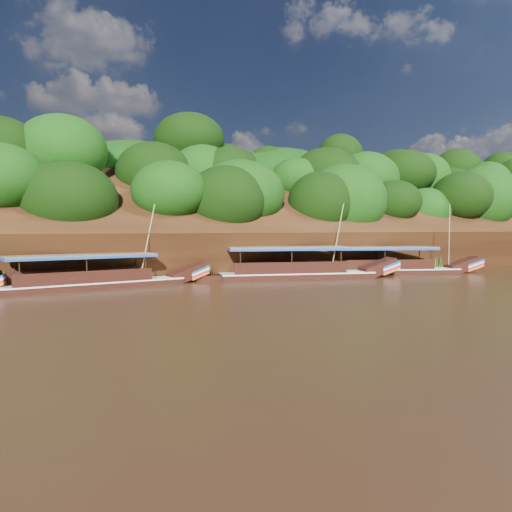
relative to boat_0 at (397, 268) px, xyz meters
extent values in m
plane|color=black|center=(-11.75, -6.74, -0.55)|extent=(160.00, 160.00, 0.00)
cube|color=black|center=(-11.75, 9.26, 2.95)|extent=(120.00, 16.12, 13.64)
cube|color=black|center=(-11.75, 19.26, -0.55)|extent=(120.00, 24.00, 12.00)
ellipsoid|color=#143408|center=(-17.75, 8.26, 2.95)|extent=(18.00, 8.00, 6.40)
ellipsoid|color=#143408|center=(-11.75, 16.26, 8.65)|extent=(24.00, 11.00, 8.40)
ellipsoid|color=#143408|center=(12.25, 7.76, 2.85)|extent=(18.00, 8.00, 6.00)
ellipsoid|color=#143408|center=(22.25, 15.26, 8.25)|extent=(22.00, 10.00, 8.00)
cube|color=black|center=(-0.73, 0.25, -0.55)|extent=(12.71, 6.10, 0.89)
cube|color=silver|center=(-0.73, 0.25, -0.13)|extent=(12.73, 6.16, 0.10)
cube|color=black|center=(6.03, -2.02, 0.14)|extent=(3.35, 2.50, 1.73)
cube|color=#164291|center=(6.78, -2.27, 0.44)|extent=(2.02, 2.11, 0.64)
cube|color=red|center=(6.78, -2.27, 0.10)|extent=(2.02, 2.11, 0.64)
cube|color=brown|center=(-1.48, 0.50, 1.84)|extent=(10.21, 5.53, 0.12)
cube|color=#164291|center=(-1.48, 0.50, 1.72)|extent=(10.21, 5.53, 0.18)
cylinder|color=tan|center=(4.28, -1.96, 2.86)|extent=(1.57, 1.44, 5.60)
cube|color=black|center=(-10.28, 0.28, -0.55)|extent=(12.88, 5.32, 0.95)
cube|color=silver|center=(-10.28, 0.28, -0.10)|extent=(12.90, 5.38, 0.11)
cube|color=black|center=(-3.35, -1.44, 0.19)|extent=(3.34, 2.42, 1.79)
cube|color=#164291|center=(-2.58, -1.63, 0.51)|extent=(1.95, 2.14, 0.65)
cube|color=red|center=(-2.58, -1.63, 0.15)|extent=(1.95, 2.14, 0.65)
cube|color=brown|center=(-11.05, 0.47, 2.00)|extent=(10.29, 4.99, 0.13)
cube|color=#164291|center=(-11.05, 0.47, 1.87)|extent=(10.29, 4.99, 0.19)
cylinder|color=tan|center=(-7.36, -1.10, 2.76)|extent=(0.38, 1.33, 5.54)
cube|color=black|center=(-26.15, 0.84, -0.55)|extent=(12.69, 3.91, 0.85)
cube|color=silver|center=(-26.15, 0.84, -0.14)|extent=(12.70, 3.97, 0.09)
cube|color=black|center=(-19.18, 1.88, 0.11)|extent=(3.14, 1.98, 1.68)
cube|color=#164291|center=(-18.41, 1.99, 0.40)|extent=(1.76, 1.84, 0.63)
cube|color=red|center=(-18.41, 1.99, 0.07)|extent=(1.76, 1.84, 0.63)
cube|color=brown|center=(-26.92, 0.72, 1.73)|extent=(10.05, 3.82, 0.11)
cube|color=#164291|center=(-26.92, 0.72, 1.62)|extent=(10.05, 3.82, 0.17)
cylinder|color=tan|center=(-22.37, 1.21, 2.62)|extent=(1.33, 0.65, 5.34)
cone|color=#255F17|center=(-30.98, 2.69, 0.22)|extent=(1.50, 1.50, 1.54)
cone|color=#255F17|center=(-24.09, 2.42, 0.31)|extent=(1.50, 1.50, 1.72)
cone|color=#255F17|center=(-17.28, 2.51, 0.23)|extent=(1.50, 1.50, 1.57)
cone|color=#255F17|center=(-10.56, 2.37, 0.32)|extent=(1.50, 1.50, 1.74)
cone|color=#255F17|center=(-4.61, 3.29, 0.53)|extent=(1.50, 1.50, 2.15)
cone|color=#255F17|center=(0.68, 2.81, 0.25)|extent=(1.50, 1.50, 1.61)
cone|color=#255F17|center=(7.88, 2.62, 0.42)|extent=(1.50, 1.50, 1.95)
camera|label=1|loc=(-31.21, -34.63, 3.58)|focal=35.00mm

